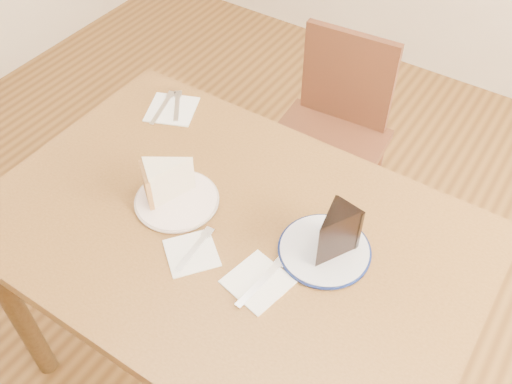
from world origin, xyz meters
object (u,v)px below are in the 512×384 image
at_px(table, 230,253).
at_px(chocolate_cake, 332,237).
at_px(chair_far, 329,136).
at_px(plate_cream, 177,200).
at_px(plate_navy, 324,250).
at_px(carrot_cake, 172,179).

xyz_separation_m(table, chocolate_cake, (0.24, 0.06, 0.17)).
height_order(chair_far, chocolate_cake, chocolate_cake).
bearing_deg(plate_cream, plate_navy, 9.82).
relative_size(table, plate_cream, 5.92).
bearing_deg(plate_navy, carrot_cake, -172.53).
distance_m(table, carrot_cake, 0.24).
bearing_deg(table, chair_far, 97.58).
bearing_deg(chair_far, plate_cream, 80.99).
bearing_deg(plate_navy, chocolate_cake, -21.27).
height_order(chair_far, plate_cream, chair_far).
height_order(chair_far, carrot_cake, carrot_cake).
bearing_deg(carrot_cake, chair_far, 121.68).
distance_m(table, plate_cream, 0.19).
height_order(plate_cream, carrot_cake, carrot_cake).
xyz_separation_m(chair_far, plate_navy, (0.33, -0.69, 0.31)).
bearing_deg(plate_navy, chair_far, 115.45).
bearing_deg(chair_far, carrot_cake, 79.31).
height_order(table, plate_cream, plate_cream).
xyz_separation_m(table, plate_cream, (-0.16, -0.00, 0.10)).
bearing_deg(chair_far, chocolate_cake, 111.62).
bearing_deg(carrot_cake, chocolate_cake, 44.18).
distance_m(plate_cream, plate_navy, 0.39).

